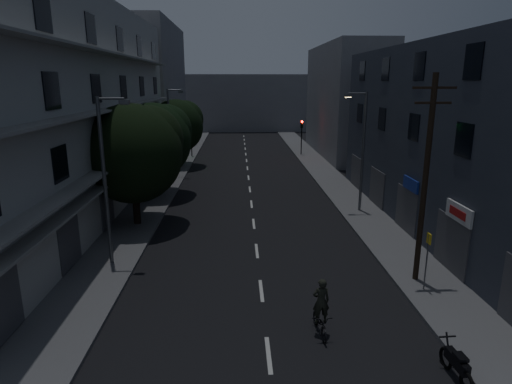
{
  "coord_description": "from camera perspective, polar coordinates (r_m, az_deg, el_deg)",
  "views": [
    {
      "loc": [
        -0.93,
        -10.34,
        8.79
      ],
      "look_at": [
        0.0,
        12.0,
        3.0
      ],
      "focal_mm": 30.0,
      "sensor_mm": 36.0,
      "label": 1
    }
  ],
  "objects": [
    {
      "name": "ground",
      "position": [
        36.43,
        -0.85,
        0.56
      ],
      "size": [
        160.0,
        160.0,
        0.0
      ],
      "primitive_type": "plane",
      "color": "black",
      "rests_on": "ground"
    },
    {
      "name": "sidewalk_left",
      "position": [
        36.99,
        -12.55,
        0.54
      ],
      "size": [
        3.0,
        90.0,
        0.15
      ],
      "primitive_type": "cube",
      "color": "#565659",
      "rests_on": "ground"
    },
    {
      "name": "sidewalk_right",
      "position": [
        37.36,
        10.72,
        0.77
      ],
      "size": [
        3.0,
        90.0,
        0.15
      ],
      "primitive_type": "cube",
      "color": "#565659",
      "rests_on": "ground"
    },
    {
      "name": "lane_markings",
      "position": [
        42.52,
        -1.08,
        2.59
      ],
      "size": [
        0.15,
        60.5,
        0.01
      ],
      "color": "beige",
      "rests_on": "ground"
    },
    {
      "name": "building_left",
      "position": [
        30.47,
        -24.02,
        9.91
      ],
      "size": [
        7.0,
        36.0,
        14.0
      ],
      "color": "#AAAAA5",
      "rests_on": "ground"
    },
    {
      "name": "building_right",
      "position": [
        27.75,
        25.55,
        6.29
      ],
      "size": [
        6.19,
        28.0,
        11.0
      ],
      "color": "#2E323E",
      "rests_on": "ground"
    },
    {
      "name": "building_far_left",
      "position": [
        59.39,
        -13.51,
        13.37
      ],
      "size": [
        6.0,
        20.0,
        16.0
      ],
      "primitive_type": "cube",
      "color": "slate",
      "rests_on": "ground"
    },
    {
      "name": "building_far_right",
      "position": [
        53.96,
        11.73,
        11.8
      ],
      "size": [
        6.0,
        20.0,
        13.0
      ],
      "primitive_type": "cube",
      "color": "slate",
      "rests_on": "ground"
    },
    {
      "name": "building_far_end",
      "position": [
        80.44,
        -1.76,
        11.82
      ],
      "size": [
        24.0,
        8.0,
        10.0
      ],
      "primitive_type": "cube",
      "color": "slate",
      "rests_on": "ground"
    },
    {
      "name": "tree_near",
      "position": [
        26.96,
        -16.0,
        5.44
      ],
      "size": [
        6.02,
        6.02,
        7.43
      ],
      "color": "black",
      "rests_on": "sidewalk_left"
    },
    {
      "name": "tree_mid",
      "position": [
        33.98,
        -13.41,
        7.05
      ],
      "size": [
        5.79,
        5.79,
        7.13
      ],
      "color": "black",
      "rests_on": "sidewalk_left"
    },
    {
      "name": "tree_far",
      "position": [
        45.67,
        -10.52,
        8.86
      ],
      "size": [
        5.58,
        5.58,
        6.9
      ],
      "color": "black",
      "rests_on": "sidewalk_left"
    },
    {
      "name": "traffic_signal_far_right",
      "position": [
        52.36,
        6.12,
        8.2
      ],
      "size": [
        0.28,
        0.37,
        4.1
      ],
      "color": "black",
      "rests_on": "sidewalk_right"
    },
    {
      "name": "traffic_signal_far_left",
      "position": [
        51.56,
        -8.66,
        8.02
      ],
      "size": [
        0.28,
        0.37,
        4.1
      ],
      "color": "black",
      "rests_on": "sidewalk_left"
    },
    {
      "name": "street_lamp_left_near",
      "position": [
        21.24,
        -19.31,
        2.31
      ],
      "size": [
        1.51,
        0.25,
        8.0
      ],
      "color": "#54575B",
      "rests_on": "sidewalk_left"
    },
    {
      "name": "street_lamp_right",
      "position": [
        29.58,
        13.9,
        5.95
      ],
      "size": [
        1.51,
        0.25,
        8.0
      ],
      "color": "#595B60",
      "rests_on": "sidewalk_right"
    },
    {
      "name": "street_lamp_left_far",
      "position": [
        40.92,
        -11.32,
        8.36
      ],
      "size": [
        1.51,
        0.25,
        8.0
      ],
      "color": "slate",
      "rests_on": "sidewalk_left"
    },
    {
      "name": "utility_pole",
      "position": [
        19.54,
        21.67,
        1.9
      ],
      "size": [
        1.8,
        0.24,
        9.0
      ],
      "color": "black",
      "rests_on": "sidewalk_right"
    },
    {
      "name": "bus_stop_sign",
      "position": [
        19.48,
        21.91,
        -7.33
      ],
      "size": [
        0.06,
        0.35,
        2.52
      ],
      "color": "#595B60",
      "rests_on": "sidewalk_right"
    },
    {
      "name": "motorcycle",
      "position": [
        15.22,
        25.16,
        -20.15
      ],
      "size": [
        0.54,
        1.88,
        1.2
      ],
      "rotation": [
        0.0,
        0.0,
        0.05
      ],
      "color": "black",
      "rests_on": "ground"
    },
    {
      "name": "cyclist",
      "position": [
        15.99,
        8.59,
        -15.98
      ],
      "size": [
        0.74,
        1.73,
        2.14
      ],
      "rotation": [
        0.0,
        0.0,
        0.09
      ],
      "color": "black",
      "rests_on": "ground"
    }
  ]
}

